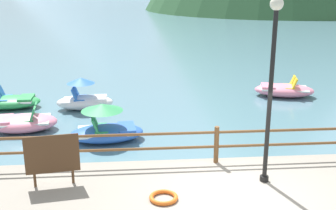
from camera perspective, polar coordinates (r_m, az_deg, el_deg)
The scene contains 10 objects.
ground_plane at distance 48.34m, azimuth -2.42°, elevation 10.97°, with size 200.00×200.00×0.00m, color slate.
dock_railing at distance 10.54m, azimuth 6.60°, elevation -4.82°, with size 23.92×0.12×0.95m.
lamp_post at distance 9.21m, azimuth 13.86°, elevation 3.89°, with size 0.28×0.28×4.09m.
sign_board at distance 9.64m, azimuth -15.43°, elevation -6.54°, with size 1.17×0.21×1.19m.
life_ring at distance 9.02m, azimuth -0.60°, elevation -12.42°, with size 0.61×0.61×0.09m, color orange.
pedal_boat_0 at distance 16.48m, azimuth -11.25°, elevation 0.82°, with size 2.15×1.11×1.25m.
pedal_boat_1 at distance 18.67m, azimuth 15.42°, elevation 1.99°, with size 2.73×1.88×0.86m.
pedal_boat_2 at distance 13.19m, azimuth -8.35°, elevation -3.11°, with size 2.39×1.57×1.19m.
pedal_boat_4 at distance 17.50m, azimuth -20.61°, elevation 0.44°, with size 2.37×1.37×0.82m.
pedal_boat_5 at distance 14.70m, azimuth -19.02°, elevation -2.27°, with size 2.32×1.64×0.87m.
Camera 1 is at (-2.02, -8.05, 4.84)m, focal length 44.98 mm.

